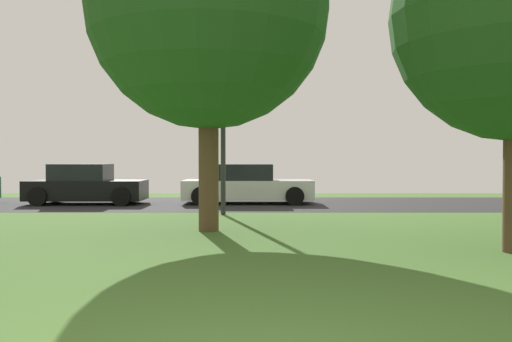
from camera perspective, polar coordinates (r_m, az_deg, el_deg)
The scene contains 5 objects.
road_strip at distance 19.74m, azimuth 0.01°, elevation -3.37°, with size 44.00×6.40×0.01m, color #28282B.
oak_tree_center at distance 12.79m, azimuth -4.90°, elevation 16.19°, with size 5.32×5.32×7.57m.
parked_car_black at distance 20.50m, azimuth -17.03°, elevation -1.47°, with size 4.02×1.94×1.41m.
parked_car_white at distance 19.92m, azimuth -0.97°, elevation -1.49°, with size 4.58×2.10×1.40m.
street_lamp_post at distance 15.92m, azimuth -3.38°, elevation 3.61°, with size 0.14×0.14×4.50m, color #2D2D33.
Camera 1 is at (0.00, -3.68, 1.61)m, focal length 39.12 mm.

